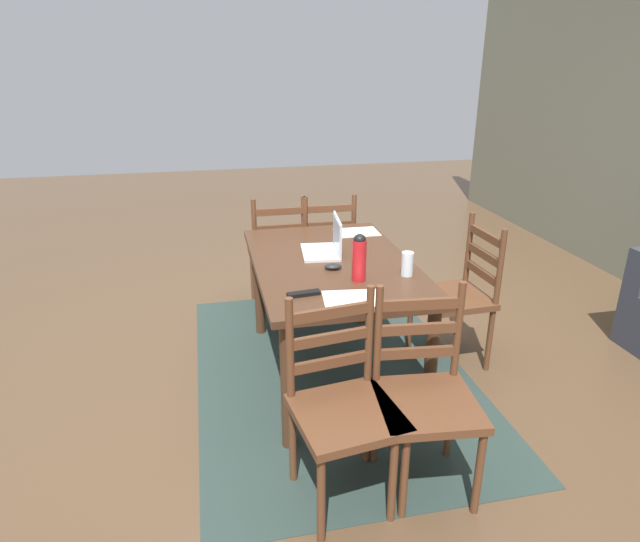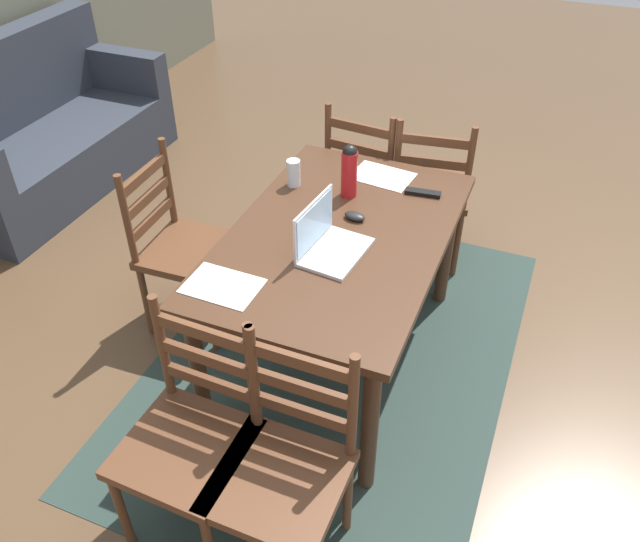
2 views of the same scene
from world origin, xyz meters
TOP-DOWN VIEW (x-y plane):
  - ground_plane at (0.00, 0.00)m, footprint 14.00×14.00m
  - area_rug at (0.00, 0.00)m, footprint 2.46×1.69m
  - dining_table at (0.00, 0.00)m, footprint 1.45×0.92m
  - chair_left_near at (-1.01, -0.18)m, footprint 0.44×0.44m
  - chair_left_far at (-1.01, 0.18)m, footprint 0.45×0.45m
  - chair_far_head at (-0.00, 0.83)m, footprint 0.46×0.46m
  - chair_right_near at (1.01, -0.19)m, footprint 0.50×0.50m
  - chair_right_far at (1.01, 0.19)m, footprint 0.48×0.48m
  - laptop at (-0.14, 0.00)m, footprint 0.34×0.25m
  - water_bottle at (0.32, 0.07)m, footprint 0.08×0.08m
  - drinking_glass at (0.31, 0.35)m, footprint 0.07×0.07m
  - computer_mouse at (0.13, -0.03)m, footprint 0.08×0.11m
  - tv_remote at (0.46, -0.26)m, footprint 0.06×0.17m
  - paper_stack_left at (0.55, -0.03)m, footprint 0.24×0.32m
  - paper_stack_right at (-0.51, 0.30)m, footprint 0.22×0.30m

SIDE VIEW (x-z plane):
  - ground_plane at x=0.00m, z-range 0.00..0.00m
  - area_rug at x=0.00m, z-range 0.00..0.01m
  - chair_left_near at x=-1.01m, z-range -0.01..0.94m
  - chair_left_far at x=-1.01m, z-range -0.01..0.94m
  - chair_far_head at x=0.00m, z-range -0.01..0.94m
  - chair_right_near at x=1.01m, z-range -0.01..0.94m
  - chair_right_far at x=1.01m, z-range -0.01..0.94m
  - dining_table at x=0.00m, z-range 0.28..1.05m
  - paper_stack_left at x=0.55m, z-range 0.76..0.77m
  - paper_stack_right at x=-0.51m, z-range 0.76..0.77m
  - tv_remote at x=0.46m, z-range 0.76..0.78m
  - computer_mouse at x=0.13m, z-range 0.76..0.80m
  - laptop at x=-0.14m, z-range 0.71..0.93m
  - drinking_glass at x=0.31m, z-range 0.76..0.90m
  - water_bottle at x=0.32m, z-range 0.77..1.03m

